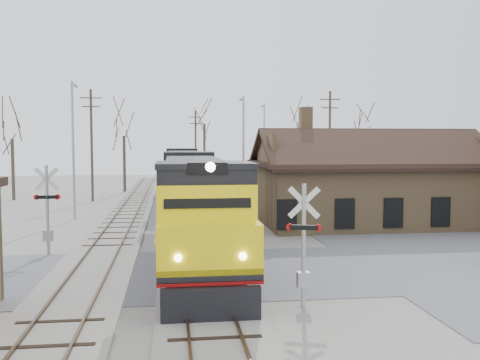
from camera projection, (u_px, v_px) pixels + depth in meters
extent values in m
plane|color=#A9A499|center=(200.00, 273.00, 22.56)|extent=(140.00, 140.00, 0.00)
cube|color=#5C5C61|center=(200.00, 272.00, 22.56)|extent=(60.00, 9.00, 0.03)
cube|color=#A9A499|center=(188.00, 220.00, 37.40)|extent=(3.40, 90.00, 0.12)
cube|color=#473323|center=(178.00, 219.00, 37.30)|extent=(0.08, 90.00, 0.14)
cube|color=#473323|center=(198.00, 218.00, 37.48)|extent=(0.08, 90.00, 0.14)
cube|color=#A9A499|center=(123.00, 221.00, 36.82)|extent=(3.40, 90.00, 0.12)
cube|color=#473323|center=(112.00, 220.00, 36.72)|extent=(0.08, 90.00, 0.14)
cube|color=#473323|center=(133.00, 220.00, 36.90)|extent=(0.08, 90.00, 0.14)
cube|color=#9A7B4F|center=(369.00, 195.00, 35.83)|extent=(14.00, 8.00, 4.00)
cube|color=black|center=(369.00, 163.00, 35.69)|extent=(15.20, 9.20, 0.30)
cube|color=black|center=(383.00, 149.00, 33.34)|extent=(15.00, 4.71, 2.66)
cube|color=black|center=(358.00, 148.00, 37.89)|extent=(15.00, 4.71, 2.66)
cube|color=#9A7B4F|center=(306.00, 123.00, 36.47)|extent=(0.80, 0.80, 2.20)
cube|color=black|center=(203.00, 274.00, 19.90)|extent=(2.71, 4.33, 1.08)
cube|color=black|center=(190.00, 220.00, 33.81)|extent=(2.71, 4.33, 1.08)
cube|color=black|center=(195.00, 223.00, 26.80)|extent=(3.25, 21.64, 0.38)
cube|color=maroon|center=(195.00, 228.00, 26.81)|extent=(3.27, 21.64, 0.13)
cube|color=black|center=(193.00, 187.00, 28.02)|extent=(2.81, 15.69, 3.03)
cube|color=black|center=(205.00, 209.00, 18.76)|extent=(3.25, 3.03, 3.03)
cube|color=yellow|center=(208.00, 245.00, 17.00)|extent=(3.25, 1.95, 1.51)
cube|color=black|center=(211.00, 305.00, 16.05)|extent=(3.03, 0.25, 1.08)
cylinder|color=#FFF2CC|center=(210.00, 167.00, 15.84)|extent=(0.30, 0.10, 0.30)
cube|color=black|center=(186.00, 205.00, 41.80)|extent=(2.71, 4.33, 1.08)
cube|color=black|center=(182.00, 190.00, 55.72)|extent=(2.71, 4.33, 1.08)
cube|color=black|center=(184.00, 187.00, 48.70)|extent=(3.25, 21.64, 0.38)
cube|color=maroon|center=(184.00, 189.00, 48.72)|extent=(3.27, 21.64, 0.13)
cube|color=black|center=(183.00, 168.00, 49.92)|extent=(2.81, 15.69, 3.03)
cube|color=black|center=(186.00, 173.00, 40.66)|extent=(3.25, 3.03, 3.03)
cube|color=black|center=(187.00, 188.00, 38.91)|extent=(3.25, 1.95, 1.51)
cube|color=black|center=(188.00, 211.00, 37.96)|extent=(3.03, 0.25, 1.08)
cylinder|color=#A5A8AD|center=(304.00, 246.00, 17.69)|extent=(0.14, 0.14, 4.13)
cube|color=silver|center=(304.00, 203.00, 17.59)|extent=(1.05, 0.35, 1.08)
cube|color=silver|center=(304.00, 203.00, 17.59)|extent=(1.05, 0.35, 1.08)
cube|color=black|center=(304.00, 227.00, 17.65)|extent=(0.93, 0.41, 0.15)
cylinder|color=#B20C0C|center=(290.00, 227.00, 17.72)|extent=(0.26, 0.15, 0.25)
cylinder|color=#B20C0C|center=(318.00, 228.00, 17.58)|extent=(0.26, 0.15, 0.25)
cube|color=#A5A8AD|center=(303.00, 280.00, 17.77)|extent=(0.41, 0.31, 0.52)
cylinder|color=#A5A8AD|center=(47.00, 211.00, 25.78)|extent=(0.15, 0.15, 4.40)
cube|color=silver|center=(47.00, 179.00, 25.68)|extent=(1.15, 0.05, 1.15)
cube|color=silver|center=(47.00, 179.00, 25.68)|extent=(1.15, 0.05, 1.15)
cube|color=black|center=(47.00, 197.00, 25.74)|extent=(0.99, 0.16, 0.17)
cylinder|color=#B20C0C|center=(58.00, 197.00, 25.80)|extent=(0.26, 0.08, 0.26)
cylinder|color=#B20C0C|center=(36.00, 197.00, 25.68)|extent=(0.26, 0.08, 0.26)
cube|color=#A5A8AD|center=(48.00, 235.00, 25.87)|extent=(0.44, 0.33, 0.55)
cylinder|color=#A5A8AD|center=(73.00, 151.00, 37.78)|extent=(0.18, 0.18, 9.79)
cylinder|color=#A5A8AD|center=(74.00, 84.00, 38.33)|extent=(0.12, 1.80, 0.12)
cube|color=#A5A8AD|center=(76.00, 87.00, 39.13)|extent=(0.25, 0.50, 0.12)
cylinder|color=#A5A8AD|center=(243.00, 152.00, 44.81)|extent=(0.18, 0.18, 9.35)
cylinder|color=#A5A8AD|center=(242.00, 98.00, 45.38)|extent=(0.12, 1.80, 0.12)
cube|color=#A5A8AD|center=(241.00, 100.00, 46.18)|extent=(0.25, 0.50, 0.12)
cylinder|color=#A5A8AD|center=(264.00, 148.00, 58.46)|extent=(0.18, 0.18, 9.70)
cylinder|color=#A5A8AD|center=(263.00, 105.00, 59.02)|extent=(0.12, 1.80, 0.12)
cube|color=#A5A8AD|center=(262.00, 107.00, 59.81)|extent=(0.25, 0.50, 0.12)
cylinder|color=#382D23|center=(92.00, 146.00, 49.69)|extent=(0.24, 0.24, 10.42)
cube|color=#382D23|center=(91.00, 98.00, 49.38)|extent=(2.00, 0.10, 0.10)
cube|color=#382D23|center=(91.00, 107.00, 49.44)|extent=(1.60, 0.10, 0.10)
cylinder|color=#382D23|center=(196.00, 148.00, 68.14)|extent=(0.24, 0.24, 9.52)
cube|color=#382D23|center=(195.00, 117.00, 67.87)|extent=(2.00, 0.10, 0.10)
cube|color=#382D23|center=(195.00, 123.00, 67.92)|extent=(1.60, 0.10, 0.10)
cylinder|color=#382D23|center=(330.00, 145.00, 51.60)|extent=(0.24, 0.24, 10.44)
cube|color=#382D23|center=(330.00, 99.00, 51.29)|extent=(2.00, 0.10, 0.10)
cube|color=#382D23|center=(330.00, 108.00, 51.35)|extent=(1.60, 0.10, 0.10)
cylinder|color=#382D23|center=(13.00, 170.00, 50.88)|extent=(0.32, 0.32, 5.85)
cylinder|color=#382D23|center=(124.00, 164.00, 58.78)|extent=(0.32, 0.32, 6.24)
cylinder|color=#382D23|center=(204.00, 154.00, 69.89)|extent=(0.32, 0.32, 7.94)
cylinder|color=#382D23|center=(299.00, 159.00, 65.61)|extent=(0.32, 0.32, 6.89)
cylinder|color=#382D23|center=(363.00, 160.00, 63.99)|extent=(0.32, 0.32, 6.77)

